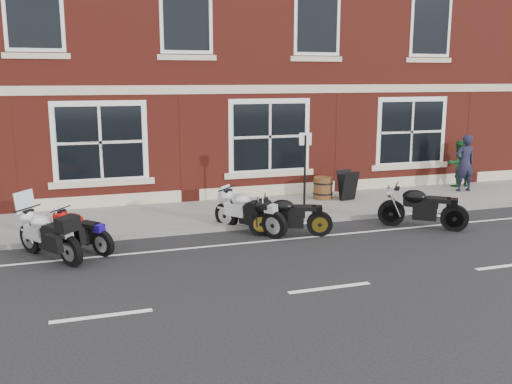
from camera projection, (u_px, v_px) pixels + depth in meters
ground at (273, 243)px, 13.11m from camera, size 80.00×80.00×0.00m
sidewalk at (237, 212)px, 15.89m from camera, size 30.00×3.00×0.12m
kerb at (254, 226)px, 14.42m from camera, size 30.00×0.16×0.12m
pub_building at (181, 17)px, 21.71m from camera, size 24.00×12.00×12.00m
moto_touring_silver at (49, 232)px, 11.89m from camera, size 1.28×1.84×1.39m
moto_sport_red at (82, 230)px, 12.43m from camera, size 1.27×1.53×0.84m
moto_sport_black at (289, 215)px, 13.62m from camera, size 1.93×0.81×0.91m
moto_sport_silver at (249, 210)px, 13.89m from camera, size 1.30×1.91×0.99m
moto_naked_black at (421, 206)px, 14.31m from camera, size 1.82×1.49×1.00m
pedestrian_left at (465, 163)px, 18.37m from camera, size 0.70×0.50×1.83m
pedestrian_right at (458, 163)px, 19.19m from camera, size 0.78×0.61×1.56m
a_board_sign at (348, 185)px, 17.10m from camera, size 0.60×0.47×0.89m
barrel_planter at (323, 188)px, 17.28m from camera, size 0.60×0.60×0.67m
parking_sign at (305, 169)px, 14.71m from camera, size 0.31×0.10×2.24m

